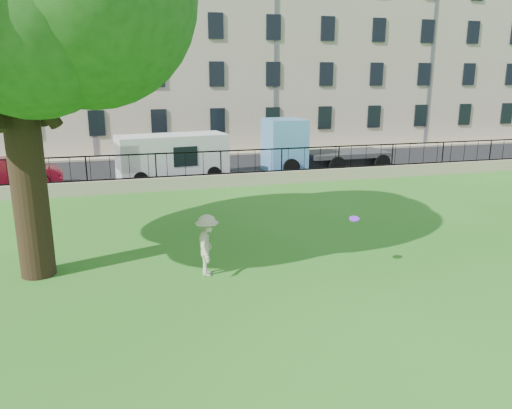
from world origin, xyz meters
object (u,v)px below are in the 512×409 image
object	(u,v)px
frisbee	(354,219)
white_van	(172,157)
man	(207,245)
blue_truck	(325,144)
red_sedan	(14,173)

from	to	relation	value
frisbee	white_van	world-z (taller)	white_van
man	white_van	xyz separation A→B (m)	(0.50, 12.87, 0.31)
white_van	blue_truck	xyz separation A→B (m)	(8.50, 0.47, 0.30)
frisbee	red_sedan	bearing A→B (deg)	128.06
blue_truck	frisbee	bearing A→B (deg)	-110.46
man	red_sedan	size ratio (longest dim) A/B	0.39
frisbee	red_sedan	xyz separation A→B (m)	(-10.67, 13.62, -0.76)
red_sedan	blue_truck	distance (m)	15.89
man	blue_truck	bearing A→B (deg)	-20.80
frisbee	red_sedan	world-z (taller)	frisbee
red_sedan	white_van	bearing A→B (deg)	-94.23
blue_truck	man	bearing A→B (deg)	-124.21
man	white_van	size ratio (longest dim) A/B	0.31
man	red_sedan	xyz separation A→B (m)	(-6.87, 12.87, -0.12)
frisbee	red_sedan	distance (m)	17.32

